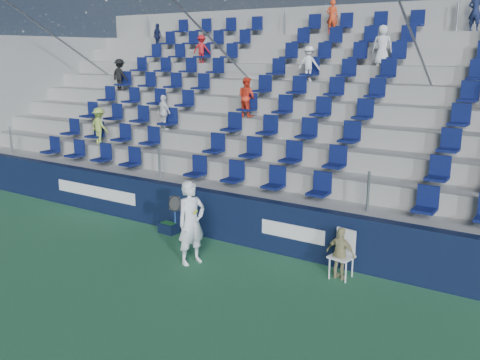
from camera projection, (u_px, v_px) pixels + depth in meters
name	position (u px, v px, depth m)	size (l,w,h in m)	color
ground	(154.00, 289.00, 10.63)	(70.00, 70.00, 0.00)	#2F6F46
sponsor_wall	(241.00, 220.00, 13.05)	(24.00, 0.32, 1.20)	#0D1732
grandstand	(330.00, 132.00, 16.82)	(24.00, 8.17, 6.63)	gray
tennis_player	(191.00, 223.00, 11.74)	(0.72, 0.79, 1.88)	white
line_judge_chair	(344.00, 250.00, 11.11)	(0.51, 0.52, 1.02)	white
line_judge	(341.00, 254.00, 10.99)	(0.65, 0.27, 1.11)	tan
ball_bin	(169.00, 227.00, 13.90)	(0.51, 0.36, 0.28)	#0F1A37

